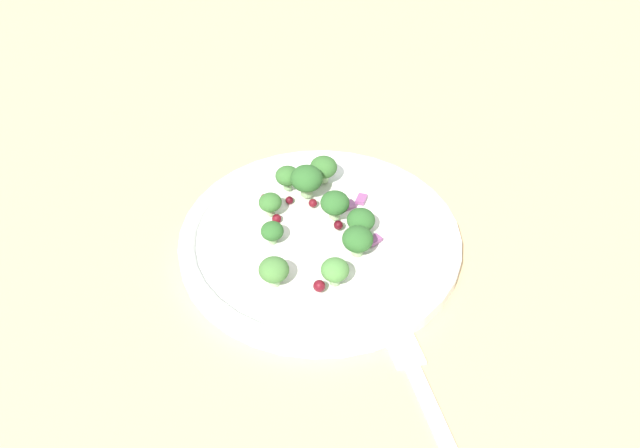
{
  "coord_description": "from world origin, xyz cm",
  "views": [
    {
      "loc": [
        -33.02,
        -37.55,
        47.35
      ],
      "look_at": [
        -0.77,
        -2.08,
        2.7
      ],
      "focal_mm": 43.1,
      "sensor_mm": 36.0,
      "label": 1
    }
  ],
  "objects": [
    {
      "name": "ground_plane",
      "position": [
        0.0,
        0.0,
        -1.0
      ],
      "size": [
        180.0,
        180.0,
        2.0
      ],
      "primitive_type": "cube",
      "color": "tan"
    },
    {
      "name": "plate",
      "position": [
        -0.77,
        -2.08,
        0.86
      ],
      "size": [
        24.51,
        24.51,
        1.7
      ],
      "color": "white",
      "rests_on": "ground_plane"
    },
    {
      "name": "dressing_pool",
      "position": [
        -0.77,
        -2.08,
        1.3
      ],
      "size": [
        14.22,
        14.22,
        0.2
      ],
      "primitive_type": "cylinder",
      "color": "white",
      "rests_on": "plate"
    },
    {
      "name": "broccoli_floret_0",
      "position": [
        -2.3,
        2.73,
        2.89
      ],
      "size": [
        2.04,
        2.04,
        2.06
      ],
      "color": "#9EC684",
      "rests_on": "plate"
    },
    {
      "name": "broccoli_floret_1",
      "position": [
        4.36,
        3.07,
        3.04
      ],
      "size": [
        2.52,
        2.52,
        2.55
      ],
      "color": "#ADD18E",
      "rests_on": "plate"
    },
    {
      "name": "broccoli_floret_2",
      "position": [
        1.38,
        -1.64,
        3.48
      ],
      "size": [
        2.53,
        2.53,
        2.56
      ],
      "color": "#9EC684",
      "rests_on": "plate"
    },
    {
      "name": "broccoli_floret_3",
      "position": [
        -7.33,
        -3.83,
        2.96
      ],
      "size": [
        2.47,
        2.47,
        2.5
      ],
      "color": "#9EC684",
      "rests_on": "plate"
    },
    {
      "name": "broccoli_floret_4",
      "position": [
        -3.71,
        -7.09,
        2.94
      ],
      "size": [
        2.3,
        2.3,
        2.33
      ],
      "color": "#8EB77A",
      "rests_on": "plate"
    },
    {
      "name": "broccoli_floret_5",
      "position": [
        1.62,
        2.32,
        3.64
      ],
      "size": [
        2.92,
        2.92,
        2.95
      ],
      "color": "#8EB77A",
      "rests_on": "plate"
    },
    {
      "name": "broccoli_floret_6",
      "position": [
        -0.03,
        -5.88,
        3.06
      ],
      "size": [
        2.61,
        2.61,
        2.64
      ],
      "color": "#9EC684",
      "rests_on": "plate"
    },
    {
      "name": "broccoli_floret_7",
      "position": [
        1.02,
        4.27,
        3.12
      ],
      "size": [
        2.21,
        2.21,
        2.24
      ],
      "color": "#8EB77A",
      "rests_on": "plate"
    },
    {
      "name": "broccoli_floret_8",
      "position": [
        -4.34,
        0.37,
        2.64
      ],
      "size": [
        1.97,
        1.97,
        2.0
      ],
      "color": "#8EB77A",
      "rests_on": "plate"
    },
    {
      "name": "broccoli_floret_9",
      "position": [
        2.04,
        -4.21,
        2.81
      ],
      "size": [
        2.44,
        2.44,
        2.47
      ],
      "color": "#9EC684",
      "rests_on": "plate"
    },
    {
      "name": "cranberry_0",
      "position": [
        -5.28,
        -6.96,
        2.16
      ],
      "size": [
        0.99,
        0.99,
        0.99
      ],
      "primitive_type": "sphere",
      "color": "maroon",
      "rests_on": "plate"
    },
    {
      "name": "cranberry_1",
      "position": [
        -1.37,
        4.73,
        1.63
      ],
      "size": [
        0.78,
        0.78,
        0.78
      ],
      "primitive_type": "sphere",
      "color": "maroon",
      "rests_on": "plate"
    },
    {
      "name": "cranberry_2",
      "position": [
        0.74,
        -2.78,
        2.11
      ],
      "size": [
        0.82,
        0.82,
        0.82
      ],
      "primitive_type": "sphere",
      "color": "#4C0A14",
      "rests_on": "plate"
    },
    {
      "name": "cranberry_3",
      "position": [
        -2.45,
        1.73,
        1.77
      ],
      "size": [
        0.84,
        0.84,
        0.84
      ],
      "primitive_type": "sphere",
      "color": "maroon",
      "rests_on": "plate"
    },
    {
      "name": "cranberry_4",
      "position": [
        -6.15,
        -3.06,
        1.73
      ],
      "size": [
        0.91,
        0.91,
        0.91
      ],
      "primitive_type": "sphere",
      "color": "maroon",
      "rests_on": "plate"
    },
    {
      "name": "cranberry_5",
      "position": [
        -0.15,
        2.88,
        1.74
      ],
      "size": [
        0.72,
        0.72,
        0.72
      ],
      "primitive_type": "sphere",
      "color": "#4C0A14",
      "rests_on": "plate"
    },
    {
      "name": "cranberry_6",
      "position": [
        1.13,
        0.96,
        1.99
      ],
      "size": [
        0.78,
        0.78,
        0.78
      ],
      "primitive_type": "sphere",
      "color": "maroon",
      "rests_on": "plate"
    },
    {
      "name": "onion_bit_0",
      "position": [
        4.96,
        -1.34,
        1.7
      ],
      "size": [
        1.48,
        1.31,
        0.34
      ],
      "primitive_type": "cube",
      "rotation": [
        0.0,
        0.0,
        2.07
      ],
      "color": "#934C84",
      "rests_on": "plate"
    },
    {
      "name": "onion_bit_1",
      "position": [
        2.21,
        0.02,
        1.68
      ],
      "size": [
        0.96,
        1.04,
        0.33
      ],
      "primitive_type": "cube",
      "rotation": [
        0.0,
        0.0,
        1.58
      ],
      "color": "#A35B93",
      "rests_on": "plate"
    },
    {
      "name": "onion_bit_2",
      "position": [
        2.03,
        -5.86,
        1.69
      ],
      "size": [
        1.31,
        0.91,
        0.31
      ],
      "primitive_type": "cube",
      "rotation": [
        0.0,
        0.0,
        3.11
      ],
      "color": "#934C84",
      "rests_on": "plate"
    },
    {
      "name": "onion_bit_3",
      "position": [
        3.61,
        -1.08,
        1.53
      ],
      "size": [
        1.35,
        1.14,
        0.46
      ],
      "primitive_type": "cube",
      "rotation": [
        0.0,
        0.0,
        2.9
      ],
      "color": "#A35B93",
      "rests_on": "plate"
    },
    {
      "name": "fork",
      "position": [
        -6.43,
        -20.39,
        0.25
      ],
      "size": [
        10.02,
        17.4,
        0.5
      ],
      "color": "silver",
      "rests_on": "ground_plane"
    }
  ]
}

